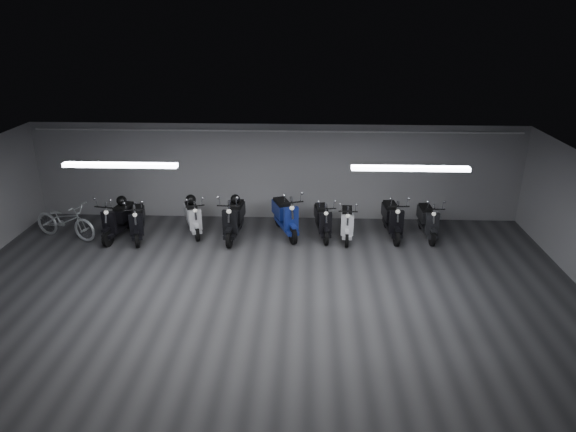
{
  "coord_description": "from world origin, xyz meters",
  "views": [
    {
      "loc": [
        0.91,
        -9.19,
        5.74
      ],
      "look_at": [
        0.44,
        2.5,
        1.05
      ],
      "focal_mm": 32.11,
      "sensor_mm": 36.0,
      "label": 1
    }
  ],
  "objects_px": {
    "helmet_0": "(235,199)",
    "scooter_5": "(323,215)",
    "scooter_2": "(193,212)",
    "scooter_4": "(285,210)",
    "bicycle": "(64,217)",
    "helmet_2": "(122,201)",
    "scooter_0": "(118,214)",
    "scooter_3": "(234,213)",
    "scooter_7": "(393,213)",
    "helmet_1": "(191,200)",
    "scooter_6": "(347,217)",
    "scooter_1": "(137,216)",
    "scooter_9": "(428,215)"
  },
  "relations": [
    {
      "from": "scooter_1",
      "to": "helmet_0",
      "type": "xyz_separation_m",
      "value": [
        2.59,
        0.42,
        0.38
      ]
    },
    {
      "from": "scooter_0",
      "to": "bicycle",
      "type": "xyz_separation_m",
      "value": [
        -1.42,
        -0.1,
        -0.05
      ]
    },
    {
      "from": "scooter_6",
      "to": "helmet_2",
      "type": "bearing_deg",
      "value": -177.58
    },
    {
      "from": "scooter_3",
      "to": "scooter_7",
      "type": "bearing_deg",
      "value": 7.29
    },
    {
      "from": "scooter_6",
      "to": "scooter_7",
      "type": "height_order",
      "value": "scooter_7"
    },
    {
      "from": "helmet_2",
      "to": "scooter_3",
      "type": "bearing_deg",
      "value": -2.95
    },
    {
      "from": "scooter_1",
      "to": "helmet_0",
      "type": "relative_size",
      "value": 6.56
    },
    {
      "from": "scooter_0",
      "to": "scooter_7",
      "type": "relative_size",
      "value": 0.99
    },
    {
      "from": "scooter_0",
      "to": "helmet_2",
      "type": "xyz_separation_m",
      "value": [
        0.05,
        0.24,
        0.3
      ]
    },
    {
      "from": "scooter_5",
      "to": "helmet_2",
      "type": "distance_m",
      "value": 5.45
    },
    {
      "from": "scooter_0",
      "to": "scooter_3",
      "type": "height_order",
      "value": "scooter_3"
    },
    {
      "from": "scooter_5",
      "to": "scooter_9",
      "type": "relative_size",
      "value": 0.99
    },
    {
      "from": "bicycle",
      "to": "helmet_2",
      "type": "height_order",
      "value": "bicycle"
    },
    {
      "from": "scooter_0",
      "to": "scooter_4",
      "type": "xyz_separation_m",
      "value": [
        4.47,
        0.35,
        0.05
      ]
    },
    {
      "from": "scooter_3",
      "to": "scooter_6",
      "type": "distance_m",
      "value": 3.03
    },
    {
      "from": "scooter_3",
      "to": "scooter_4",
      "type": "xyz_separation_m",
      "value": [
        1.37,
        0.26,
        0.0
      ]
    },
    {
      "from": "scooter_3",
      "to": "scooter_9",
      "type": "distance_m",
      "value": 5.21
    },
    {
      "from": "bicycle",
      "to": "helmet_1",
      "type": "height_order",
      "value": "bicycle"
    },
    {
      "from": "scooter_1",
      "to": "helmet_0",
      "type": "distance_m",
      "value": 2.65
    },
    {
      "from": "scooter_1",
      "to": "helmet_2",
      "type": "relative_size",
      "value": 6.25
    },
    {
      "from": "scooter_1",
      "to": "helmet_1",
      "type": "relative_size",
      "value": 5.91
    },
    {
      "from": "scooter_0",
      "to": "helmet_2",
      "type": "bearing_deg",
      "value": 90.0
    },
    {
      "from": "scooter_2",
      "to": "scooter_7",
      "type": "xyz_separation_m",
      "value": [
        5.42,
        -0.01,
        0.06
      ]
    },
    {
      "from": "scooter_4",
      "to": "helmet_2",
      "type": "height_order",
      "value": "scooter_4"
    },
    {
      "from": "bicycle",
      "to": "helmet_2",
      "type": "distance_m",
      "value": 1.55
    },
    {
      "from": "scooter_0",
      "to": "helmet_1",
      "type": "xyz_separation_m",
      "value": [
        1.86,
        0.57,
        0.23
      ]
    },
    {
      "from": "scooter_4",
      "to": "scooter_6",
      "type": "bearing_deg",
      "value": -26.07
    },
    {
      "from": "bicycle",
      "to": "helmet_1",
      "type": "distance_m",
      "value": 3.36
    },
    {
      "from": "scooter_4",
      "to": "scooter_7",
      "type": "relative_size",
      "value": 1.06
    },
    {
      "from": "helmet_2",
      "to": "helmet_0",
      "type": "bearing_deg",
      "value": 2.01
    },
    {
      "from": "scooter_2",
      "to": "scooter_4",
      "type": "height_order",
      "value": "scooter_4"
    },
    {
      "from": "scooter_5",
      "to": "helmet_1",
      "type": "distance_m",
      "value": 3.65
    },
    {
      "from": "scooter_9",
      "to": "scooter_2",
      "type": "bearing_deg",
      "value": 177.82
    },
    {
      "from": "scooter_5",
      "to": "helmet_2",
      "type": "relative_size",
      "value": 6.1
    },
    {
      "from": "scooter_3",
      "to": "scooter_5",
      "type": "xyz_separation_m",
      "value": [
        2.38,
        0.2,
        -0.09
      ]
    },
    {
      "from": "scooter_4",
      "to": "scooter_5",
      "type": "distance_m",
      "value": 1.02
    },
    {
      "from": "bicycle",
      "to": "helmet_0",
      "type": "xyz_separation_m",
      "value": [
        4.54,
        0.45,
        0.4
      ]
    },
    {
      "from": "scooter_1",
      "to": "scooter_6",
      "type": "bearing_deg",
      "value": -11.36
    },
    {
      "from": "bicycle",
      "to": "scooter_5",
      "type": "bearing_deg",
      "value": -68.49
    },
    {
      "from": "helmet_1",
      "to": "scooter_1",
      "type": "bearing_deg",
      "value": -154.44
    },
    {
      "from": "scooter_0",
      "to": "scooter_1",
      "type": "relative_size",
      "value": 1.05
    },
    {
      "from": "scooter_7",
      "to": "scooter_9",
      "type": "bearing_deg",
      "value": -3.55
    },
    {
      "from": "scooter_2",
      "to": "helmet_0",
      "type": "height_order",
      "value": "scooter_2"
    },
    {
      "from": "helmet_0",
      "to": "scooter_5",
      "type": "bearing_deg",
      "value": -1.47
    },
    {
      "from": "scooter_7",
      "to": "helmet_0",
      "type": "height_order",
      "value": "scooter_7"
    },
    {
      "from": "scooter_0",
      "to": "scooter_1",
      "type": "distance_m",
      "value": 0.54
    },
    {
      "from": "scooter_0",
      "to": "helmet_0",
      "type": "height_order",
      "value": "scooter_0"
    },
    {
      "from": "scooter_6",
      "to": "scooter_7",
      "type": "distance_m",
      "value": 1.24
    },
    {
      "from": "scooter_7",
      "to": "bicycle",
      "type": "relative_size",
      "value": 0.96
    },
    {
      "from": "helmet_2",
      "to": "bicycle",
      "type": "bearing_deg",
      "value": -166.77
    }
  ]
}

